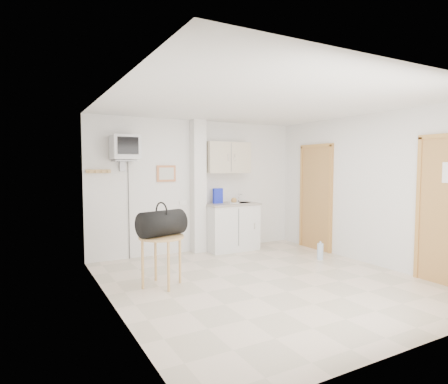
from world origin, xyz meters
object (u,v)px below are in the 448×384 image
round_table (162,243)px  duffel_bag (162,223)px  water_bottle (320,251)px  crt_television (125,148)px

round_table → duffel_bag: 0.27m
round_table → water_bottle: size_ratio=2.17×
crt_television → round_table: size_ratio=3.11×
round_table → duffel_bag: bearing=-62.5°
duffel_bag → water_bottle: (2.92, 0.05, -0.72)m
water_bottle → crt_television: bearing=154.2°
round_table → water_bottle: 2.96m
crt_television → duffel_bag: bearing=-86.1°
round_table → crt_television: bearing=93.8°
crt_television → round_table: bearing=-86.2°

